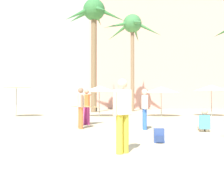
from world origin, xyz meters
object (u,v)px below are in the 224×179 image
at_px(cafe_umbrella_1, 161,90).
at_px(cafe_umbrella_4, 99,89).
at_px(cafe_umbrella_3, 16,85).
at_px(beach_towel, 192,141).
at_px(cafe_umbrella_0, 211,88).
at_px(person_far_right, 81,106).
at_px(person_mid_right, 145,107).
at_px(backpack, 159,136).
at_px(person_far_left, 204,124).
at_px(person_near_left, 86,106).
at_px(palm_tree_center, 132,30).
at_px(palm_tree_far_left, 94,20).
at_px(person_mid_left, 122,112).

distance_m(cafe_umbrella_1, cafe_umbrella_4, 4.39).
xyz_separation_m(cafe_umbrella_3, beach_towel, (9.43, -10.55, -2.21)).
height_order(cafe_umbrella_0, person_far_right, cafe_umbrella_0).
bearing_deg(beach_towel, person_mid_right, 110.88).
distance_m(cafe_umbrella_0, cafe_umbrella_3, 13.91).
relative_size(beach_towel, person_mid_right, 1.07).
distance_m(cafe_umbrella_0, backpack, 13.17).
bearing_deg(cafe_umbrella_4, cafe_umbrella_3, -176.85).
bearing_deg(person_far_left, backpack, 151.64).
relative_size(backpack, person_far_left, 0.41).
height_order(backpack, person_near_left, person_near_left).
distance_m(person_mid_right, person_far_left, 2.43).
relative_size(cafe_umbrella_3, backpack, 5.74).
height_order(cafe_umbrella_4, person_near_left, cafe_umbrella_4).
xyz_separation_m(palm_tree_center, cafe_umbrella_4, (-2.70, -7.75, -6.14)).
relative_size(palm_tree_far_left, beach_towel, 5.88).
bearing_deg(palm_tree_center, cafe_umbrella_0, -52.87).
height_order(cafe_umbrella_3, backpack, cafe_umbrella_3).
bearing_deg(cafe_umbrella_0, cafe_umbrella_4, -175.38).
xyz_separation_m(beach_towel, person_far_right, (-3.86, 3.31, 0.96)).
height_order(palm_tree_center, cafe_umbrella_4, palm_tree_center).
bearing_deg(beach_towel, person_mid_left, -138.69).
distance_m(palm_tree_far_left, backpack, 19.52).
bearing_deg(cafe_umbrella_0, person_mid_left, -116.15).
distance_m(palm_tree_far_left, cafe_umbrella_4, 9.05).
bearing_deg(cafe_umbrella_0, backpack, -114.87).
height_order(cafe_umbrella_0, backpack, cafe_umbrella_0).
bearing_deg(person_far_left, person_near_left, 73.60).
xyz_separation_m(cafe_umbrella_4, person_far_right, (-0.24, -7.56, -0.99)).
bearing_deg(cafe_umbrella_4, person_near_left, -91.81).
bearing_deg(person_far_right, person_mid_right, -27.00).
xyz_separation_m(beach_towel, person_mid_right, (-1.15, 3.01, 0.92)).
bearing_deg(person_mid_right, person_far_right, -7.61).
distance_m(beach_towel, person_mid_right, 3.35).
xyz_separation_m(cafe_umbrella_0, cafe_umbrella_3, (-13.88, -0.97, 0.18)).
bearing_deg(beach_towel, person_far_left, 65.46).
bearing_deg(backpack, cafe_umbrella_4, -165.54).
height_order(palm_tree_center, person_far_left, palm_tree_center).
relative_size(cafe_umbrella_0, backpack, 5.92).
height_order(cafe_umbrella_1, person_mid_right, cafe_umbrella_1).
bearing_deg(cafe_umbrella_0, palm_tree_center, 127.13).
relative_size(cafe_umbrella_4, person_far_right, 1.42).
xyz_separation_m(person_mid_left, person_mid_right, (0.97, 4.88, -0.05)).
distance_m(cafe_umbrella_0, cafe_umbrella_1, 3.71).
bearing_deg(cafe_umbrella_4, person_far_left, -60.37).
relative_size(backpack, person_far_right, 0.24).
bearing_deg(palm_tree_center, beach_towel, -87.16).
bearing_deg(palm_tree_center, person_mid_left, -93.35).
distance_m(person_far_left, person_far_right, 5.11).
bearing_deg(backpack, cafe_umbrella_3, -140.86).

